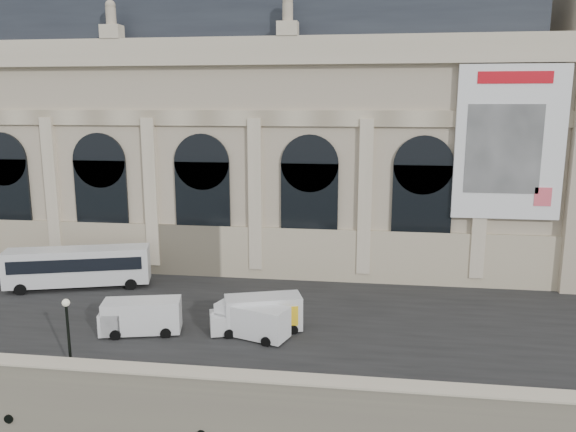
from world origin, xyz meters
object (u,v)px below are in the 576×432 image
bus_left (78,266)px  lamp_right (69,335)px  box_truck (258,314)px  van_b (137,317)px  van_c (248,320)px

bus_left → lamp_right: bearing=-63.8°
box_truck → van_b: bearing=-169.4°
bus_left → van_b: (9.24, -8.97, -0.77)m
van_c → lamp_right: (-9.87, -6.61, 1.11)m
bus_left → van_b: size_ratio=2.11×
bus_left → van_b: 12.90m
bus_left → van_c: size_ratio=2.21×
bus_left → box_truck: bus_left is taller
van_b → lamp_right: (-1.88, -5.98, 1.04)m
van_c → bus_left: bearing=154.2°
box_truck → lamp_right: bearing=-143.9°
van_c → lamp_right: size_ratio=1.22×
bus_left → box_truck: bearing=-22.6°
box_truck → lamp_right: size_ratio=1.47×
van_b → lamp_right: lamp_right is taller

